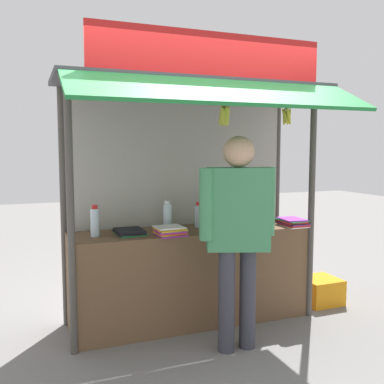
{
  "coord_description": "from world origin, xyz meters",
  "views": [
    {
      "loc": [
        -1.44,
        -3.74,
        1.62
      ],
      "look_at": [
        0.0,
        0.0,
        1.22
      ],
      "focal_mm": 41.1,
      "sensor_mm": 36.0,
      "label": 1
    }
  ],
  "objects_px": {
    "water_bottle_rear_center": "(95,222)",
    "magazine_stack_back_right": "(241,226)",
    "water_bottle_mid_left": "(270,210)",
    "water_bottle_far_left": "(222,210)",
    "water_bottle_left": "(168,217)",
    "banana_bunch_inner_right": "(287,116)",
    "water_bottle_front_right": "(198,216)",
    "banana_bunch_inner_left": "(224,116)",
    "vendor_person": "(238,223)",
    "plastic_crate": "(320,291)",
    "magazine_stack_center": "(130,232)",
    "magazine_stack_far_right": "(170,231)",
    "magazine_stack_mid_right": "(292,222)"
  },
  "relations": [
    {
      "from": "water_bottle_rear_center",
      "to": "magazine_stack_back_right",
      "type": "relative_size",
      "value": 0.86
    },
    {
      "from": "water_bottle_mid_left",
      "to": "water_bottle_far_left",
      "type": "height_order",
      "value": "water_bottle_far_left"
    },
    {
      "from": "water_bottle_left",
      "to": "banana_bunch_inner_right",
      "type": "bearing_deg",
      "value": -23.23
    },
    {
      "from": "water_bottle_left",
      "to": "water_bottle_mid_left",
      "type": "height_order",
      "value": "water_bottle_left"
    },
    {
      "from": "water_bottle_front_right",
      "to": "banana_bunch_inner_left",
      "type": "bearing_deg",
      "value": -84.03
    },
    {
      "from": "vendor_person",
      "to": "plastic_crate",
      "type": "relative_size",
      "value": 4.56
    },
    {
      "from": "magazine_stack_center",
      "to": "plastic_crate",
      "type": "distance_m",
      "value": 2.16
    },
    {
      "from": "plastic_crate",
      "to": "magazine_stack_back_right",
      "type": "bearing_deg",
      "value": -173.72
    },
    {
      "from": "magazine_stack_far_right",
      "to": "magazine_stack_back_right",
      "type": "bearing_deg",
      "value": 2.51
    },
    {
      "from": "magazine_stack_mid_right",
      "to": "magazine_stack_far_right",
      "type": "bearing_deg",
      "value": 179.83
    },
    {
      "from": "magazine_stack_center",
      "to": "water_bottle_far_left",
      "type": "bearing_deg",
      "value": 10.36
    },
    {
      "from": "water_bottle_far_left",
      "to": "magazine_stack_center",
      "type": "relative_size",
      "value": 0.96
    },
    {
      "from": "water_bottle_front_right",
      "to": "banana_bunch_inner_left",
      "type": "relative_size",
      "value": 0.92
    },
    {
      "from": "banana_bunch_inner_right",
      "to": "magazine_stack_center",
      "type": "bearing_deg",
      "value": 164.54
    },
    {
      "from": "banana_bunch_inner_right",
      "to": "water_bottle_front_right",
      "type": "bearing_deg",
      "value": 144.37
    },
    {
      "from": "water_bottle_mid_left",
      "to": "water_bottle_far_left",
      "type": "distance_m",
      "value": 0.55
    },
    {
      "from": "water_bottle_mid_left",
      "to": "magazine_stack_far_right",
      "type": "distance_m",
      "value": 1.26
    },
    {
      "from": "water_bottle_front_right",
      "to": "banana_bunch_inner_right",
      "type": "bearing_deg",
      "value": -35.63
    },
    {
      "from": "water_bottle_mid_left",
      "to": "plastic_crate",
      "type": "distance_m",
      "value": 1.01
    },
    {
      "from": "magazine_stack_back_right",
      "to": "vendor_person",
      "type": "xyz_separation_m",
      "value": [
        -0.3,
        -0.54,
        0.13
      ]
    },
    {
      "from": "water_bottle_front_right",
      "to": "magazine_stack_center",
      "type": "bearing_deg",
      "value": -171.89
    },
    {
      "from": "water_bottle_far_left",
      "to": "magazine_stack_mid_right",
      "type": "height_order",
      "value": "water_bottle_far_left"
    },
    {
      "from": "banana_bunch_inner_right",
      "to": "vendor_person",
      "type": "xyz_separation_m",
      "value": [
        -0.62,
        -0.29,
        -0.87
      ]
    },
    {
      "from": "magazine_stack_back_right",
      "to": "banana_bunch_inner_left",
      "type": "height_order",
      "value": "banana_bunch_inner_left"
    },
    {
      "from": "water_bottle_mid_left",
      "to": "vendor_person",
      "type": "xyz_separation_m",
      "value": [
        -0.81,
        -0.85,
        0.04
      ]
    },
    {
      "from": "magazine_stack_far_right",
      "to": "vendor_person",
      "type": "distance_m",
      "value": 0.66
    },
    {
      "from": "water_bottle_far_left",
      "to": "banana_bunch_inner_left",
      "type": "xyz_separation_m",
      "value": [
        -0.24,
        -0.54,
        0.88
      ]
    },
    {
      "from": "banana_bunch_inner_left",
      "to": "banana_bunch_inner_right",
      "type": "relative_size",
      "value": 1.08
    },
    {
      "from": "water_bottle_front_right",
      "to": "plastic_crate",
      "type": "xyz_separation_m",
      "value": [
        1.34,
        -0.12,
        -0.85
      ]
    },
    {
      "from": "magazine_stack_mid_right",
      "to": "vendor_person",
      "type": "distance_m",
      "value": 0.99
    },
    {
      "from": "water_bottle_left",
      "to": "magazine_stack_mid_right",
      "type": "height_order",
      "value": "water_bottle_left"
    },
    {
      "from": "water_bottle_far_left",
      "to": "banana_bunch_inner_right",
      "type": "relative_size",
      "value": 1.24
    },
    {
      "from": "water_bottle_rear_center",
      "to": "water_bottle_far_left",
      "type": "relative_size",
      "value": 0.9
    },
    {
      "from": "water_bottle_far_left",
      "to": "water_bottle_rear_center",
      "type": "bearing_deg",
      "value": -172.82
    },
    {
      "from": "banana_bunch_inner_left",
      "to": "magazine_stack_center",
      "type": "bearing_deg",
      "value": 153.53
    },
    {
      "from": "banana_bunch_inner_left",
      "to": "banana_bunch_inner_right",
      "type": "bearing_deg",
      "value": -0.46
    },
    {
      "from": "magazine_stack_center",
      "to": "magazine_stack_mid_right",
      "type": "bearing_deg",
      "value": -5.95
    },
    {
      "from": "water_bottle_far_left",
      "to": "vendor_person",
      "type": "relative_size",
      "value": 0.18
    },
    {
      "from": "water_bottle_rear_center",
      "to": "banana_bunch_inner_right",
      "type": "relative_size",
      "value": 1.11
    },
    {
      "from": "magazine_stack_mid_right",
      "to": "banana_bunch_inner_right",
      "type": "distance_m",
      "value": 1.05
    },
    {
      "from": "magazine_stack_center",
      "to": "plastic_crate",
      "type": "height_order",
      "value": "magazine_stack_center"
    },
    {
      "from": "magazine_stack_back_right",
      "to": "plastic_crate",
      "type": "relative_size",
      "value": 0.84
    },
    {
      "from": "water_bottle_front_right",
      "to": "magazine_stack_back_right",
      "type": "bearing_deg",
      "value": -33.9
    },
    {
      "from": "water_bottle_mid_left",
      "to": "magazine_stack_far_right",
      "type": "bearing_deg",
      "value": -164.0
    },
    {
      "from": "plastic_crate",
      "to": "magazine_stack_center",
      "type": "bearing_deg",
      "value": 179.47
    },
    {
      "from": "banana_bunch_inner_left",
      "to": "magazine_stack_back_right",
      "type": "bearing_deg",
      "value": 39.41
    },
    {
      "from": "water_bottle_front_right",
      "to": "magazine_stack_far_right",
      "type": "height_order",
      "value": "water_bottle_front_right"
    },
    {
      "from": "magazine_stack_center",
      "to": "water_bottle_rear_center",
      "type": "bearing_deg",
      "value": 176.45
    },
    {
      "from": "water_bottle_left",
      "to": "vendor_person",
      "type": "bearing_deg",
      "value": -63.62
    },
    {
      "from": "water_bottle_far_left",
      "to": "vendor_person",
      "type": "xyz_separation_m",
      "value": [
        -0.26,
        -0.84,
        0.02
      ]
    }
  ]
}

